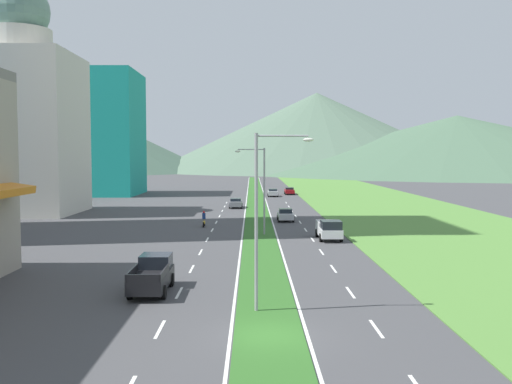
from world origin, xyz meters
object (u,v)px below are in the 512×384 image
Objects in this scene: street_lamp_near at (263,209)px; pickup_truck_1 at (153,275)px; pickup_truck_0 at (329,230)px; street_lamp_mid at (261,185)px; car_0 at (236,203)px; car_2 at (289,191)px; car_5 at (273,193)px; motorcycle_rider at (204,220)px; car_4 at (285,215)px.

pickup_truck_1 is (-6.54, 4.53, -4.38)m from street_lamp_near.
pickup_truck_0 is at bearing 74.55° from street_lamp_near.
street_lamp_near reaches higher than street_lamp_mid.
car_2 is at bearing -19.22° from car_0.
car_2 is at bearing 147.20° from car_5.
car_2 is at bearing -14.17° from motorcycle_rider.
motorcycle_rider is (-6.39, 6.55, -4.41)m from street_lamp_mid.
car_0 is 1.04× the size of car_2.
car_0 is 1.09× the size of car_5.
pickup_truck_1 is at bearing -106.07° from street_lamp_mid.
motorcycle_rider is (0.52, 30.52, -0.24)m from pickup_truck_1.
car_0 is at bearing -7.38° from motorcycle_rider.
street_lamp_mid reaches higher than pickup_truck_0.
pickup_truck_1 reaches higher than car_5.
car_2 is 54.08m from motorcycle_rider.
car_0 is at bearing -159.37° from car_4.
street_lamp_near is at bearing -90.73° from street_lamp_mid.
motorcycle_rider is (-9.62, -5.37, -0.03)m from car_4.
car_2 is 47.21m from car_4.
street_lamp_mid is at bearing -118.29° from pickup_truck_0.
motorcycle_rider reaches higher than car_4.
street_lamp_mid is 25.30m from pickup_truck_1.
car_4 is at bearing 74.83° from street_lamp_mid.
motorcycle_rider is (-12.93, 10.07, -0.24)m from pickup_truck_0.
car_4 is 15.79m from pickup_truck_0.
street_lamp_near is 1.72× the size of pickup_truck_1.
car_0 is 53.64m from pickup_truck_1.
car_0 is 31.17m from car_2.
car_0 is at bearing 96.58° from street_lamp_mid.
car_0 reaches higher than car_5.
street_lamp_mid is at bearing -16.07° from pickup_truck_1.
street_lamp_mid is 1.88× the size of car_0.
pickup_truck_0 is at bearing -127.90° from motorcycle_rider.
street_lamp_mid is 1.65× the size of pickup_truck_1.
car_2 is 1.12× the size of car_4.
street_lamp_mid reaches higher than car_2.
motorcycle_rider is (-6.03, 35.06, -4.62)m from street_lamp_near.
street_lamp_near is at bearing -124.72° from pickup_truck_1.
car_4 is at bearing -15.77° from pickup_truck_1.
car_0 is at bearing -163.25° from pickup_truck_0.
street_lamp_mid reaches higher than car_5.
car_5 is (-0.03, 41.40, -0.00)m from car_4.
street_lamp_mid reaches higher than car_0.
street_lamp_mid is at bearing -3.43° from car_5.
car_5 is 77.95m from pickup_truck_1.
car_5 is (6.61, 23.76, 0.00)m from car_0.
street_lamp_mid is at bearing -6.63° from car_2.
motorcycle_rider is (-2.98, -23.00, -0.03)m from car_0.
street_lamp_near is at bearing -2.49° from car_5.
car_2 is 2.27× the size of motorcycle_rider.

